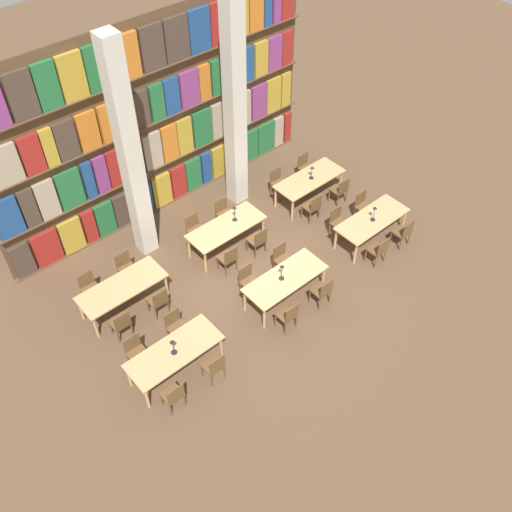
{
  "coord_description": "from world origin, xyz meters",
  "views": [
    {
      "loc": [
        -6.46,
        -7.59,
        11.0
      ],
      "look_at": [
        0.0,
        -0.12,
        0.68
      ],
      "focal_mm": 40.0,
      "sensor_mm": 36.0,
      "label": 1
    }
  ],
  "objects_px": {
    "pillar_left": "(130,157)",
    "chair_20": "(313,206)",
    "chair_12": "(121,323)",
    "chair_10": "(403,232)",
    "desk_lamp_4": "(312,170)",
    "pillar_center": "(235,109)",
    "chair_21": "(278,182)",
    "chair_1": "(136,351)",
    "chair_14": "(158,300)",
    "chair_18": "(258,240)",
    "chair_4": "(288,315)",
    "chair_15": "(126,267)",
    "desk_lamp_0": "(173,345)",
    "chair_0": "(174,395)",
    "chair_22": "(340,190)",
    "chair_2": "(214,366)",
    "reading_table_2": "(372,221)",
    "chair_11": "(363,205)",
    "chair_16": "(228,258)",
    "desk_lamp_3": "(234,211)",
    "reading_table_3": "(122,288)",
    "reading_table_0": "(174,353)",
    "reading_table_4": "(226,228)",
    "reading_table_1": "(285,280)",
    "reading_table_5": "(309,180)",
    "chair_5": "(248,280)",
    "desk_lamp_1": "(282,270)",
    "chair_3": "(176,326)",
    "chair_6": "(322,291)",
    "chair_8": "(378,250)",
    "chair_13": "(90,287)",
    "chair_19": "(224,212)",
    "chair_23": "(305,167)",
    "chair_9": "(338,221)",
    "desk_lamp_2": "(374,211)",
    "chair_7": "(282,258)"
  },
  "relations": [
    {
      "from": "pillar_left",
      "to": "chair_14",
      "type": "relative_size",
      "value": 6.81
    },
    {
      "from": "reading_table_4",
      "to": "reading_table_0",
      "type": "bearing_deg",
      "value": -144.84
    },
    {
      "from": "pillar_center",
      "to": "chair_10",
      "type": "relative_size",
      "value": 6.81
    },
    {
      "from": "chair_8",
      "to": "desk_lamp_4",
      "type": "height_order",
      "value": "desk_lamp_4"
    },
    {
      "from": "chair_1",
      "to": "chair_12",
      "type": "bearing_deg",
      "value": -100.08
    },
    {
      "from": "chair_13",
      "to": "chair_18",
      "type": "height_order",
      "value": "same"
    },
    {
      "from": "chair_12",
      "to": "chair_20",
      "type": "bearing_deg",
      "value": 0.04
    },
    {
      "from": "chair_4",
      "to": "chair_15",
      "type": "relative_size",
      "value": 1.0
    },
    {
      "from": "reading_table_0",
      "to": "desk_lamp_1",
      "type": "xyz_separation_m",
      "value": [
        3.15,
        0.02,
        0.4
      ]
    },
    {
      "from": "chair_2",
      "to": "reading_table_2",
      "type": "distance_m",
      "value": 5.95
    },
    {
      "from": "chair_2",
      "to": "pillar_center",
      "type": "bearing_deg",
      "value": 45.95
    },
    {
      "from": "chair_19",
      "to": "chair_13",
      "type": "bearing_deg",
      "value": -0.01
    },
    {
      "from": "desk_lamp_0",
      "to": "chair_5",
      "type": "distance_m",
      "value": 2.85
    },
    {
      "from": "pillar_left",
      "to": "chair_20",
      "type": "height_order",
      "value": "pillar_left"
    },
    {
      "from": "pillar_center",
      "to": "chair_12",
      "type": "height_order",
      "value": "pillar_center"
    },
    {
      "from": "chair_16",
      "to": "desk_lamp_3",
      "type": "height_order",
      "value": "desk_lamp_3"
    },
    {
      "from": "pillar_center",
      "to": "chair_21",
      "type": "distance_m",
      "value": 2.79
    },
    {
      "from": "chair_4",
      "to": "chair_8",
      "type": "relative_size",
      "value": 1.0
    },
    {
      "from": "pillar_center",
      "to": "chair_18",
      "type": "height_order",
      "value": "pillar_center"
    },
    {
      "from": "chair_9",
      "to": "chair_13",
      "type": "relative_size",
      "value": 1.0
    },
    {
      "from": "chair_1",
      "to": "desk_lamp_0",
      "type": "relative_size",
      "value": 2.0
    },
    {
      "from": "chair_4",
      "to": "chair_23",
      "type": "xyz_separation_m",
      "value": [
        4.24,
        3.78,
        0.0
      ]
    },
    {
      "from": "reading_table_0",
      "to": "reading_table_4",
      "type": "height_order",
      "value": "same"
    },
    {
      "from": "chair_22",
      "to": "chair_2",
      "type": "bearing_deg",
      "value": -160.05
    },
    {
      "from": "reading_table_1",
      "to": "reading_table_5",
      "type": "height_order",
      "value": "same"
    },
    {
      "from": "chair_10",
      "to": "desk_lamp_4",
      "type": "relative_size",
      "value": 2.08
    },
    {
      "from": "pillar_center",
      "to": "chair_15",
      "type": "xyz_separation_m",
      "value": [
        -4.17,
        -0.68,
        -2.52
      ]
    },
    {
      "from": "desk_lamp_0",
      "to": "chair_0",
      "type": "bearing_deg",
      "value": -127.88
    },
    {
      "from": "chair_13",
      "to": "reading_table_0",
      "type": "bearing_deg",
      "value": 97.42
    },
    {
      "from": "chair_3",
      "to": "desk_lamp_1",
      "type": "relative_size",
      "value": 1.85
    },
    {
      "from": "reading_table_4",
      "to": "reading_table_5",
      "type": "relative_size",
      "value": 1.0
    },
    {
      "from": "chair_2",
      "to": "desk_lamp_1",
      "type": "height_order",
      "value": "desk_lamp_1"
    },
    {
      "from": "reading_table_2",
      "to": "chair_9",
      "type": "relative_size",
      "value": 2.41
    },
    {
      "from": "chair_1",
      "to": "chair_12",
      "type": "height_order",
      "value": "same"
    },
    {
      "from": "desk_lamp_2",
      "to": "chair_7",
      "type": "bearing_deg",
      "value": 164.27
    },
    {
      "from": "reading_table_3",
      "to": "desk_lamp_3",
      "type": "height_order",
      "value": "desk_lamp_3"
    },
    {
      "from": "chair_10",
      "to": "chair_12",
      "type": "xyz_separation_m",
      "value": [
        -7.3,
        2.31,
        0.0
      ]
    },
    {
      "from": "reading_table_5",
      "to": "chair_6",
      "type": "bearing_deg",
      "value": -129.79
    },
    {
      "from": "pillar_center",
      "to": "chair_16",
      "type": "bearing_deg",
      "value": -133.86
    },
    {
      "from": "chair_0",
      "to": "chair_21",
      "type": "height_order",
      "value": "same"
    },
    {
      "from": "chair_8",
      "to": "chair_12",
      "type": "xyz_separation_m",
      "value": [
        -6.3,
        2.31,
        0.0
      ]
    },
    {
      "from": "chair_15",
      "to": "chair_18",
      "type": "height_order",
      "value": "same"
    },
    {
      "from": "pillar_left",
      "to": "chair_10",
      "type": "xyz_separation_m",
      "value": [
        5.26,
        -4.43,
        -2.52
      ]
    },
    {
      "from": "chair_19",
      "to": "reading_table_5",
      "type": "height_order",
      "value": "chair_19"
    },
    {
      "from": "chair_14",
      "to": "chair_18",
      "type": "relative_size",
      "value": 1.0
    },
    {
      "from": "chair_0",
      "to": "chair_18",
      "type": "xyz_separation_m",
      "value": [
        4.33,
        2.32,
        0.0
      ]
    },
    {
      "from": "chair_19",
      "to": "desk_lamp_3",
      "type": "bearing_deg",
      "value": 77.02
    },
    {
      "from": "desk_lamp_1",
      "to": "chair_0",
      "type": "bearing_deg",
      "value": -168.75
    },
    {
      "from": "chair_11",
      "to": "chair_12",
      "type": "xyz_separation_m",
      "value": [
        -7.3,
        0.88,
        0.0
      ]
    },
    {
      "from": "chair_1",
      "to": "chair_6",
      "type": "relative_size",
      "value": 1.0
    }
  ]
}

